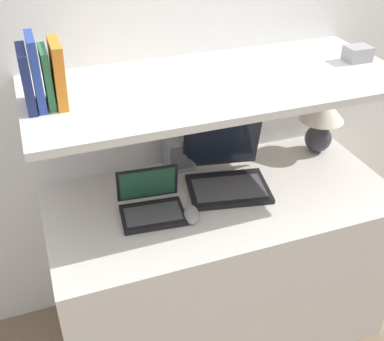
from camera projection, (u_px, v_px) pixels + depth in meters
The scene contains 14 objects.
wall_back at pixel (189, 59), 2.02m from camera, with size 6.00×0.05×2.40m.
desk at pixel (219, 265), 2.16m from camera, with size 1.40×0.67×0.76m.
back_riser at pixel (192, 182), 2.31m from camera, with size 1.40×0.04×1.20m.
shelf at pixel (219, 84), 1.76m from camera, with size 1.40×0.60×0.03m.
table_lamp at pixel (321, 118), 2.17m from camera, with size 0.20×0.20×0.27m.
laptop_large at pixel (226, 173), 2.00m from camera, with size 0.38×0.36×0.26m.
laptop_small at pixel (151, 205), 1.84m from camera, with size 0.26×0.22×0.17m.
computer_mouse at pixel (191, 214), 1.83m from camera, with size 0.09×0.12×0.03m.
router_box at pixel (180, 154), 2.08m from camera, with size 0.13×0.06×0.16m.
book_navy at pixel (26, 79), 1.51m from camera, with size 0.03×0.16×0.19m.
book_blue at pixel (36, 72), 1.51m from camera, with size 0.03×0.15×0.23m.
book_green at pixel (47, 77), 1.53m from camera, with size 0.02×0.13×0.19m.
book_orange at pixel (58, 73), 1.53m from camera, with size 0.04×0.16×0.21m.
shelf_gadget at pixel (358, 54), 1.91m from camera, with size 0.10×0.08×0.06m.
Camera 1 is at (-0.66, -1.11, 1.91)m, focal length 45.00 mm.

